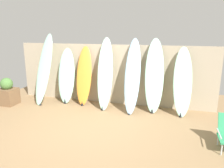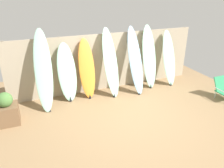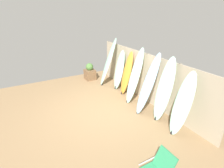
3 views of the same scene
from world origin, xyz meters
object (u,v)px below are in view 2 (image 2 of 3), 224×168
Objects in this scene: surfboard_seafoam_1 at (67,73)px; surfboard_skyblue_4 at (135,61)px; surfboard_seafoam_0 at (43,71)px; beach_chair at (224,88)px; surfboard_seafoam_5 at (149,58)px; surfboard_orange_2 at (87,69)px; surfboard_seafoam_3 at (111,63)px; planter_box at (7,110)px; surfboard_seafoam_6 at (169,58)px.

surfboard_skyblue_4 is (2.09, -0.17, 0.17)m from surfboard_seafoam_1.
surfboard_seafoam_1 is at bearing 16.51° from surfboard_seafoam_0.
surfboard_skyblue_4 reaches higher than beach_chair.
surfboard_seafoam_5 is at bearing 13.58° from surfboard_skyblue_4.
surfboard_seafoam_3 reaches higher than surfboard_orange_2.
beach_chair is (3.72, -1.66, -0.55)m from surfboard_orange_2.
surfboard_seafoam_0 reaches higher than surfboard_seafoam_3.
planter_box is at bearing -171.83° from surfboard_skyblue_4.
surfboard_seafoam_3 reaches higher than surfboard_seafoam_1.
surfboard_seafoam_6 reaches higher than surfboard_orange_2.
planter_box is at bearing -168.76° from surfboard_seafoam_3.
surfboard_orange_2 is (1.23, 0.19, -0.17)m from surfboard_seafoam_0.
surfboard_seafoam_3 is 3.19× the size of beach_chair.
surfboard_seafoam_6 is 5.11m from planter_box.
surfboard_seafoam_0 is 1.31m from planter_box.
surfboard_seafoam_3 is at bearing 136.85° from beach_chair.
beach_chair is at bearing -21.12° from surfboard_seafoam_1.
surfboard_seafoam_1 is 0.59m from surfboard_orange_2.
surfboard_seafoam_6 is at bearing 3.95° from surfboard_skyblue_4.
surfboard_seafoam_5 is (1.38, 0.09, -0.00)m from surfboard_seafoam_3.
surfboard_seafoam_5 is at bearing 8.91° from planter_box.
surfboard_seafoam_3 reaches higher than surfboard_seafoam_6.
surfboard_orange_2 is at bearing 8.82° from surfboard_seafoam_0.
surfboard_seafoam_5 is (2.08, -0.03, 0.12)m from surfboard_orange_2.
surfboard_seafoam_6 is at bearing 1.62° from surfboard_seafoam_0.
surfboard_seafoam_1 is 1.84m from planter_box.
surfboard_seafoam_0 is 3.32m from surfboard_seafoam_5.
surfboard_seafoam_6 reaches higher than planter_box.
planter_box is at bearing -152.66° from surfboard_seafoam_0.
beach_chair is at bearing -24.09° from surfboard_orange_2.
surfboard_skyblue_4 reaches higher than planter_box.
surfboard_seafoam_6 is at bearing -3.72° from surfboard_seafoam_5.
planter_box is (-1.64, -0.70, -0.47)m from surfboard_seafoam_1.
surfboard_seafoam_1 is 2.67m from surfboard_seafoam_5.
surfboard_skyblue_4 is at bearing -176.05° from surfboard_seafoam_6.
surfboard_seafoam_1 is 0.84× the size of surfboard_skyblue_4.
beach_chair is (2.21, -1.49, -0.67)m from surfboard_skyblue_4.
surfboard_skyblue_4 is (0.80, -0.05, -0.00)m from surfboard_seafoam_3.
surfboard_seafoam_0 reaches higher than surfboard_seafoam_6.
surfboard_seafoam_0 is 2.56× the size of planter_box.
surfboard_seafoam_5 is (3.31, 0.16, -0.05)m from surfboard_seafoam_0.
surfboard_seafoam_5 is at bearing -0.77° from surfboard_orange_2.
surfboard_seafoam_1 is 4.64m from beach_chair.
surfboard_orange_2 is 2.13× the size of planter_box.
beach_chair is at bearing -9.17° from planter_box.
planter_box is at bearing -156.74° from surfboard_seafoam_1.
surfboard_seafoam_3 is (0.71, -0.12, 0.13)m from surfboard_orange_2.
surfboard_seafoam_6 is 1.91m from beach_chair.
surfboard_seafoam_3 is at bearing 2.07° from surfboard_seafoam_0.
planter_box is (-5.94, 0.96, 0.04)m from beach_chair.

